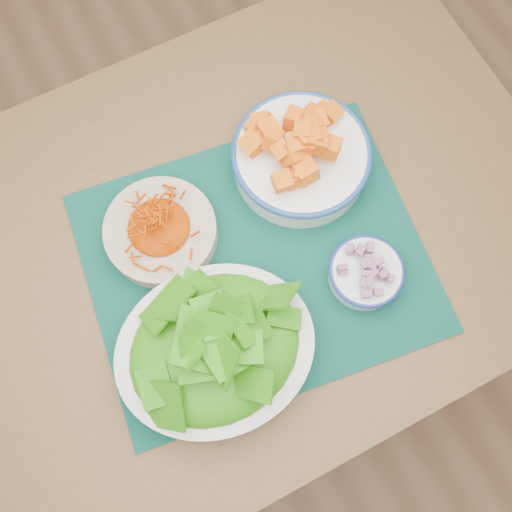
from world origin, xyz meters
The scene contains 7 objects.
ground centered at (0.00, 0.00, 0.00)m, with size 4.00×4.00×0.00m, color #A1724D.
table centered at (0.00, 0.11, 0.65)m, with size 1.20×0.81×0.75m.
placemat centered at (0.04, 0.04, 0.75)m, with size 0.53×0.44×0.00m, color #042E27.
carrot_bowl centered at (-0.07, 0.15, 0.78)m, with size 0.20×0.20×0.07m.
squash_bowl centered at (0.19, 0.16, 0.80)m, with size 0.28×0.28×0.11m.
lettuce_bowl centered at (-0.08, -0.06, 0.82)m, with size 0.33×0.29×0.13m.
onion_bowl centered at (0.18, -0.06, 0.78)m, with size 0.13×0.13×0.06m.
Camera 1 is at (-0.08, -0.19, 1.64)m, focal length 40.00 mm.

